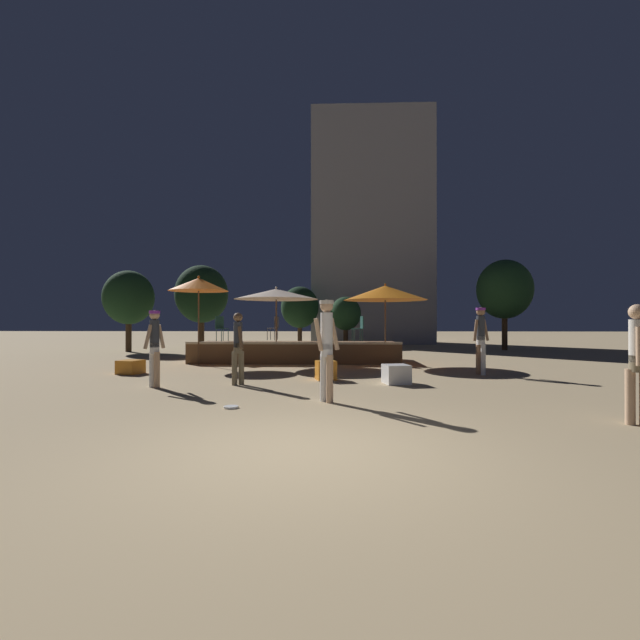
{
  "coord_description": "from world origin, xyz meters",
  "views": [
    {
      "loc": [
        0.32,
        -4.9,
        1.48
      ],
      "look_at": [
        0.0,
        4.57,
        1.52
      ],
      "focal_mm": 24.0,
      "sensor_mm": 36.0,
      "label": 1
    }
  ],
  "objects_px": {
    "bistro_chair_1": "(221,326)",
    "background_tree_3": "(202,294)",
    "person_3": "(481,336)",
    "bistro_chair_0": "(360,326)",
    "person_4": "(637,359)",
    "background_tree_0": "(505,289)",
    "patio_umbrella_1": "(276,294)",
    "person_2": "(155,344)",
    "patio_umbrella_0": "(385,293)",
    "frisbee_disc": "(231,407)",
    "background_tree_4": "(346,314)",
    "cube_seat_2": "(396,374)",
    "background_tree_2": "(300,307)",
    "patio_umbrella_2": "(199,285)",
    "person_1": "(238,346)",
    "bistro_chair_2": "(275,326)",
    "background_tree_1": "(129,298)",
    "cube_seat_0": "(326,370)",
    "cube_seat_1": "(131,367)",
    "person_0": "(327,342)"
  },
  "relations": [
    {
      "from": "patio_umbrella_2",
      "to": "person_1",
      "type": "relative_size",
      "value": 1.81
    },
    {
      "from": "person_3",
      "to": "person_4",
      "type": "bearing_deg",
      "value": 157.03
    },
    {
      "from": "bistro_chair_1",
      "to": "background_tree_3",
      "type": "distance_m",
      "value": 7.51
    },
    {
      "from": "background_tree_1",
      "to": "frisbee_disc",
      "type": "bearing_deg",
      "value": -58.08
    },
    {
      "from": "background_tree_2",
      "to": "patio_umbrella_0",
      "type": "bearing_deg",
      "value": -71.1
    },
    {
      "from": "patio_umbrella_0",
      "to": "person_0",
      "type": "height_order",
      "value": "patio_umbrella_0"
    },
    {
      "from": "person_1",
      "to": "bistro_chair_1",
      "type": "bearing_deg",
      "value": -104.4
    },
    {
      "from": "person_2",
      "to": "background_tree_0",
      "type": "bearing_deg",
      "value": -103.14
    },
    {
      "from": "cube_seat_0",
      "to": "background_tree_3",
      "type": "relative_size",
      "value": 0.13
    },
    {
      "from": "person_3",
      "to": "bistro_chair_2",
      "type": "relative_size",
      "value": 2.09
    },
    {
      "from": "patio_umbrella_1",
      "to": "cube_seat_2",
      "type": "bearing_deg",
      "value": -52.66
    },
    {
      "from": "person_4",
      "to": "background_tree_0",
      "type": "distance_m",
      "value": 17.04
    },
    {
      "from": "frisbee_disc",
      "to": "background_tree_2",
      "type": "height_order",
      "value": "background_tree_2"
    },
    {
      "from": "bistro_chair_1",
      "to": "background_tree_3",
      "type": "bearing_deg",
      "value": 61.26
    },
    {
      "from": "patio_umbrella_0",
      "to": "background_tree_1",
      "type": "distance_m",
      "value": 13.2
    },
    {
      "from": "person_1",
      "to": "bistro_chair_0",
      "type": "distance_m",
      "value": 6.28
    },
    {
      "from": "patio_umbrella_2",
      "to": "person_1",
      "type": "height_order",
      "value": "patio_umbrella_2"
    },
    {
      "from": "background_tree_0",
      "to": "background_tree_1",
      "type": "bearing_deg",
      "value": -174.37
    },
    {
      "from": "bistro_chair_2",
      "to": "background_tree_1",
      "type": "bearing_deg",
      "value": -103.51
    },
    {
      "from": "cube_seat_1",
      "to": "person_1",
      "type": "xyz_separation_m",
      "value": [
        3.53,
        -2.02,
        0.72
      ]
    },
    {
      "from": "patio_umbrella_1",
      "to": "frisbee_disc",
      "type": "height_order",
      "value": "patio_umbrella_1"
    },
    {
      "from": "person_3",
      "to": "bistro_chair_0",
      "type": "relative_size",
      "value": 2.09
    },
    {
      "from": "cube_seat_1",
      "to": "background_tree_3",
      "type": "xyz_separation_m",
      "value": [
        -1.18,
        10.23,
        2.72
      ]
    },
    {
      "from": "cube_seat_2",
      "to": "background_tree_2",
      "type": "xyz_separation_m",
      "value": [
        -3.61,
        16.05,
        2.13
      ]
    },
    {
      "from": "frisbee_disc",
      "to": "background_tree_1",
      "type": "xyz_separation_m",
      "value": [
        -8.34,
        13.39,
        2.63
      ]
    },
    {
      "from": "bistro_chair_0",
      "to": "background_tree_3",
      "type": "relative_size",
      "value": 0.2
    },
    {
      "from": "person_3",
      "to": "bistro_chair_1",
      "type": "height_order",
      "value": "person_3"
    },
    {
      "from": "patio_umbrella_2",
      "to": "background_tree_0",
      "type": "bearing_deg",
      "value": 30.7
    },
    {
      "from": "background_tree_4",
      "to": "background_tree_2",
      "type": "bearing_deg",
      "value": 156.28
    },
    {
      "from": "cube_seat_1",
      "to": "patio_umbrella_0",
      "type": "bearing_deg",
      "value": 21.5
    },
    {
      "from": "bistro_chair_1",
      "to": "bistro_chair_2",
      "type": "xyz_separation_m",
      "value": [
        1.83,
        1.0,
        0.0
      ]
    },
    {
      "from": "patio_umbrella_0",
      "to": "bistro_chair_1",
      "type": "bearing_deg",
      "value": 175.33
    },
    {
      "from": "patio_umbrella_1",
      "to": "person_2",
      "type": "height_order",
      "value": "patio_umbrella_1"
    },
    {
      "from": "bistro_chair_2",
      "to": "frisbee_disc",
      "type": "relative_size",
      "value": 3.56
    },
    {
      "from": "cube_seat_1",
      "to": "background_tree_0",
      "type": "relative_size",
      "value": 0.15
    },
    {
      "from": "background_tree_1",
      "to": "patio_umbrella_1",
      "type": "bearing_deg",
      "value": -35.65
    },
    {
      "from": "background_tree_2",
      "to": "background_tree_3",
      "type": "relative_size",
      "value": 0.82
    },
    {
      "from": "person_0",
      "to": "person_3",
      "type": "bearing_deg",
      "value": -83.59
    },
    {
      "from": "person_4",
      "to": "patio_umbrella_0",
      "type": "bearing_deg",
      "value": -46.57
    },
    {
      "from": "person_0",
      "to": "bistro_chair_2",
      "type": "height_order",
      "value": "person_0"
    },
    {
      "from": "patio_umbrella_2",
      "to": "cube_seat_2",
      "type": "bearing_deg",
      "value": -34.64
    },
    {
      "from": "cube_seat_0",
      "to": "background_tree_3",
      "type": "bearing_deg",
      "value": 120.81
    },
    {
      "from": "bistro_chair_0",
      "to": "bistro_chair_1",
      "type": "relative_size",
      "value": 1.0
    },
    {
      "from": "person_1",
      "to": "frisbee_disc",
      "type": "distance_m",
      "value": 2.83
    },
    {
      "from": "person_3",
      "to": "person_2",
      "type": "bearing_deg",
      "value": 81.98
    },
    {
      "from": "bistro_chair_0",
      "to": "background_tree_0",
      "type": "relative_size",
      "value": 0.19
    },
    {
      "from": "frisbee_disc",
      "to": "background_tree_2",
      "type": "bearing_deg",
      "value": 91.09
    },
    {
      "from": "frisbee_disc",
      "to": "background_tree_4",
      "type": "xyz_separation_m",
      "value": [
        2.43,
        17.82,
        1.92
      ]
    },
    {
      "from": "patio_umbrella_2",
      "to": "cube_seat_1",
      "type": "distance_m",
      "value": 3.79
    },
    {
      "from": "patio_umbrella_0",
      "to": "person_2",
      "type": "height_order",
      "value": "patio_umbrella_0"
    }
  ]
}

